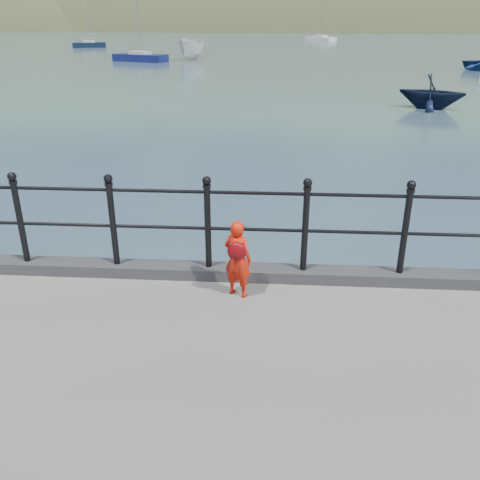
# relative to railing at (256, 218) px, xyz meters

# --- Properties ---
(ground) EXTENTS (600.00, 600.00, 0.00)m
(ground) POSITION_rel_railing_xyz_m (-0.00, 0.15, -1.82)
(ground) COLOR #2D4251
(ground) RESTS_ON ground
(kerb) EXTENTS (60.00, 0.30, 0.15)m
(kerb) POSITION_rel_railing_xyz_m (-0.00, -0.00, -0.75)
(kerb) COLOR #28282B
(kerb) RESTS_ON quay
(railing) EXTENTS (18.11, 0.11, 1.20)m
(railing) POSITION_rel_railing_xyz_m (0.00, 0.00, 0.00)
(railing) COLOR black
(railing) RESTS_ON kerb
(far_shore) EXTENTS (830.00, 200.00, 156.00)m
(far_shore) POSITION_rel_railing_xyz_m (38.34, 239.56, -24.39)
(far_shore) COLOR #333A21
(far_shore) RESTS_ON ground
(child) EXTENTS (0.41, 0.36, 0.96)m
(child) POSITION_rel_railing_xyz_m (-0.20, -0.44, -0.34)
(child) COLOR red
(child) RESTS_ON quay
(launch_white) EXTENTS (2.91, 5.89, 2.18)m
(launch_white) POSITION_rel_railing_xyz_m (-8.76, 49.42, -0.73)
(launch_white) COLOR white
(launch_white) RESTS_ON ground
(launch_navy) EXTENTS (3.88, 3.67, 1.61)m
(launch_navy) POSITION_rel_railing_xyz_m (7.65, 19.97, -1.02)
(launch_navy) COLOR black
(launch_navy) RESTS_ON ground
(sailboat_deep) EXTENTS (5.67, 6.46, 9.76)m
(sailboat_deep) POSITION_rel_railing_xyz_m (8.23, 98.34, -1.48)
(sailboat_deep) COLOR white
(sailboat_deep) RESTS_ON ground
(sailboat_left) EXTENTS (4.92, 3.12, 6.90)m
(sailboat_left) POSITION_rel_railing_xyz_m (-27.54, 72.29, -1.48)
(sailboat_left) COLOR black
(sailboat_left) RESTS_ON ground
(sailboat_port) EXTENTS (5.88, 3.71, 8.20)m
(sailboat_port) POSITION_rel_railing_xyz_m (-13.55, 47.26, -1.48)
(sailboat_port) COLOR #121850
(sailboat_port) RESTS_ON ground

